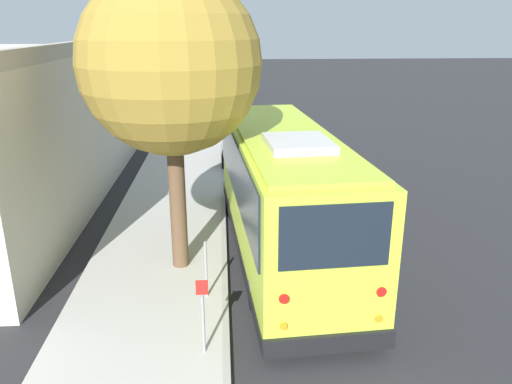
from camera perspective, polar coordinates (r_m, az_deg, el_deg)
The scene contains 11 objects.
ground_plane at distance 13.36m, azimuth 4.77°, elevation -7.51°, with size 160.00×160.00×0.00m, color #28282B.
sidewalk_slab at distance 13.30m, azimuth -11.28°, elevation -7.59°, with size 80.00×3.37×0.15m, color #B2AFA8.
curb_strip at distance 13.19m, azimuth -3.64°, elevation -7.49°, with size 80.00×0.14×0.15m, color #9D9A94.
shuttle_bus at distance 12.85m, azimuth 3.11°, elevation 0.49°, with size 9.55×3.21×3.51m.
parked_sedan_black at distance 22.90m, azimuth -1.62°, elevation 5.25°, with size 4.71×1.89×1.26m.
parked_sedan_tan at distance 30.07m, azimuth -2.21°, elevation 8.51°, with size 4.50×1.85×1.31m.
parked_sedan_navy at distance 37.47m, azimuth -2.37°, elevation 10.48°, with size 4.63×1.96×1.27m.
parked_sedan_maroon at distance 44.29m, azimuth -2.74°, elevation 11.74°, with size 4.42×1.92×1.29m.
street_tree at distance 11.55m, azimuth -9.78°, elevation 15.61°, with size 4.06×4.06×7.54m.
sign_post_near at distance 9.26m, azimuth -6.08°, elevation -13.87°, with size 0.06×0.22×1.47m.
sign_post_far at distance 11.03m, azimuth -5.74°, elevation -8.78°, with size 0.06×0.06×1.32m.
Camera 1 is at (-11.85, 1.93, 5.86)m, focal length 35.00 mm.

